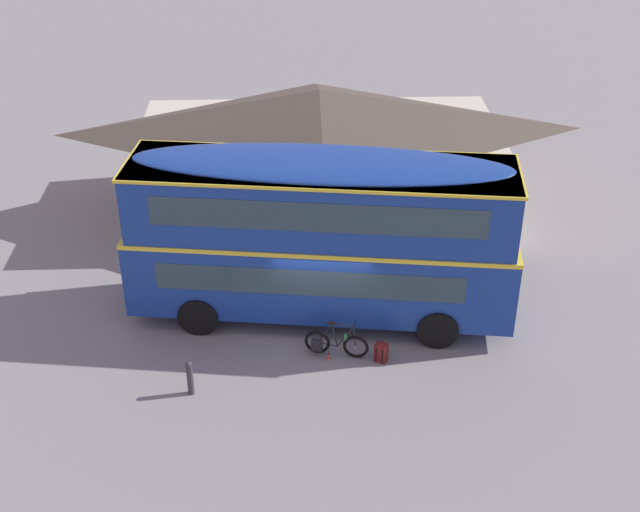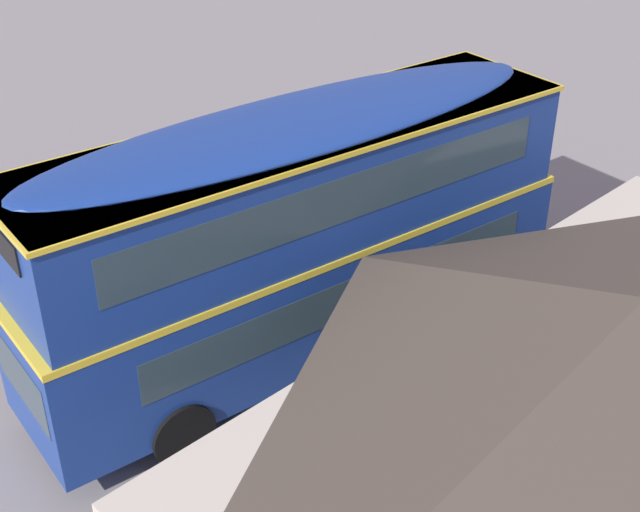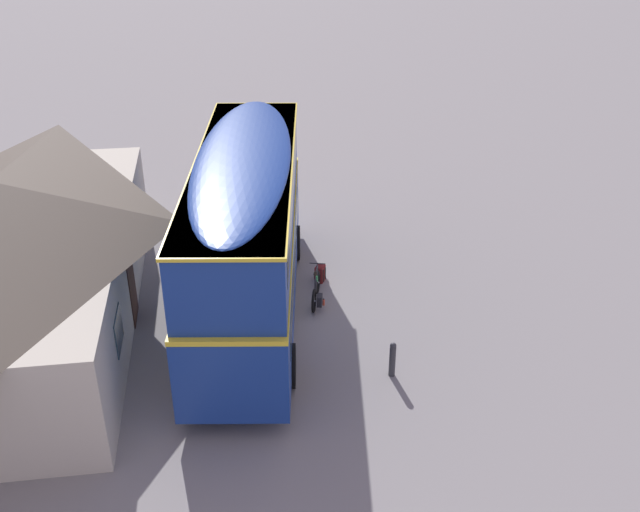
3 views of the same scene
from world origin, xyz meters
The scene contains 7 objects.
ground_plane centered at (0.00, 0.00, 0.00)m, with size 120.00×120.00×0.00m, color gray.
double_decker_bus centered at (-0.03, 0.66, 2.64)m, with size 10.47×3.29×4.79m.
touring_bicycle centered at (0.34, -1.21, 0.37)m, with size 1.68×0.51×1.04m.
backpack_on_ground centered at (1.55, -1.42, 0.29)m, with size 0.39×0.37×0.56m.
water_bottle_red_squeeze centered at (0.20, -1.41, 0.10)m, with size 0.07×0.07×0.21m.
pub_building centered at (-0.20, 6.91, 2.19)m, with size 12.52×7.16×4.30m.
kerb_bollard centered at (-3.16, -2.81, 0.50)m, with size 0.16×0.16×0.97m.
Camera 1 is at (0.31, -19.16, 13.79)m, focal length 48.30 mm.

